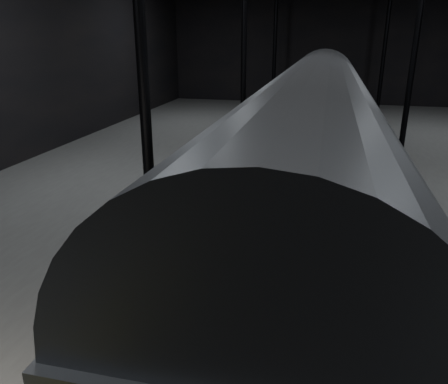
% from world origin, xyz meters
% --- Properties ---
extents(ground, '(44.00, 44.00, 0.00)m').
position_xyz_m(ground, '(0.00, 0.00, 0.00)').
color(ground, black).
rests_on(ground, ground).
extents(platform_left, '(9.00, 43.80, 1.00)m').
position_xyz_m(platform_left, '(-7.50, 0.00, 0.50)').
color(platform_left, '#50504E').
rests_on(platform_left, ground).
extents(tactile_strip, '(0.50, 43.80, 0.01)m').
position_xyz_m(tactile_strip, '(-3.25, 0.00, 1.00)').
color(tactile_strip, olive).
rests_on(tactile_strip, platform_left).
extents(track, '(2.40, 43.00, 0.24)m').
position_xyz_m(track, '(0.00, 0.00, 0.07)').
color(track, '#3F3328').
rests_on(track, ground).
extents(train, '(2.97, 19.82, 5.30)m').
position_xyz_m(train, '(-0.00, -1.66, 2.96)').
color(train, '#9A9CA1').
rests_on(train, ground).
extents(woman, '(0.57, 0.39, 1.52)m').
position_xyz_m(woman, '(-4.07, -7.05, 1.76)').
color(woman, '#97765C').
rests_on(woman, platform_left).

